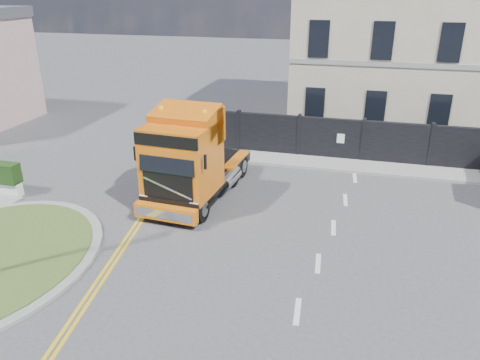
# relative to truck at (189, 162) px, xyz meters

# --- Properties ---
(ground) EXTENTS (120.00, 120.00, 0.00)m
(ground) POSITION_rel_truck_xyz_m (2.27, -2.73, -1.67)
(ground) COLOR #424244
(ground) RESTS_ON ground
(hoarding_fence) EXTENTS (18.80, 0.25, 2.00)m
(hoarding_fence) POSITION_rel_truck_xyz_m (8.82, 6.27, -0.67)
(hoarding_fence) COLOR black
(hoarding_fence) RESTS_ON ground
(georgian_building) EXTENTS (12.30, 10.30, 12.80)m
(georgian_building) POSITION_rel_truck_xyz_m (8.27, 13.77, 4.11)
(georgian_building) COLOR beige
(georgian_building) RESTS_ON ground
(pavement_far) EXTENTS (20.00, 1.60, 0.12)m
(pavement_far) POSITION_rel_truck_xyz_m (8.27, 5.37, -1.61)
(pavement_far) COLOR gray
(pavement_far) RESTS_ON ground
(truck) EXTENTS (2.75, 6.36, 3.72)m
(truck) POSITION_rel_truck_xyz_m (0.00, 0.00, 0.00)
(truck) COLOR black
(truck) RESTS_ON ground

